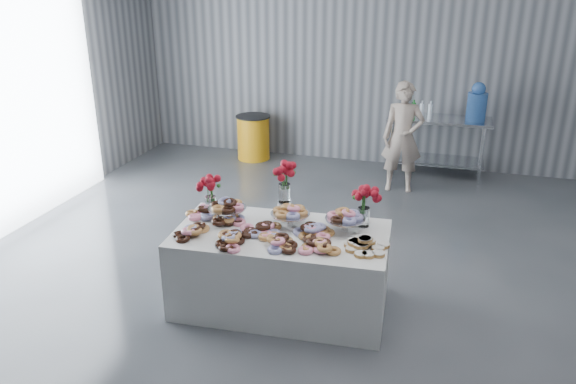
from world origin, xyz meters
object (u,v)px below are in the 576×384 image
(person, at_px, (403,137))
(display_table, at_px, (281,269))
(water_jug, at_px, (477,103))
(prep_table, at_px, (438,136))
(trash_barrel, at_px, (253,137))

(person, bearing_deg, display_table, -107.77)
(water_jug, bearing_deg, display_table, -112.37)
(prep_table, distance_m, person, 0.89)
(display_table, relative_size, trash_barrel, 2.61)
(water_jug, xyz_separation_m, person, (-0.95, -0.76, -0.38))
(water_jug, distance_m, trash_barrel, 3.52)
(person, bearing_deg, water_jug, 33.11)
(prep_table, bearing_deg, display_table, -106.16)
(display_table, xyz_separation_m, prep_table, (1.19, 4.11, 0.24))
(person, bearing_deg, prep_table, 53.79)
(display_table, distance_m, water_jug, 4.51)
(water_jug, bearing_deg, trash_barrel, 180.00)
(water_jug, relative_size, trash_barrel, 0.76)
(trash_barrel, bearing_deg, water_jug, 0.00)
(person, relative_size, trash_barrel, 2.12)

